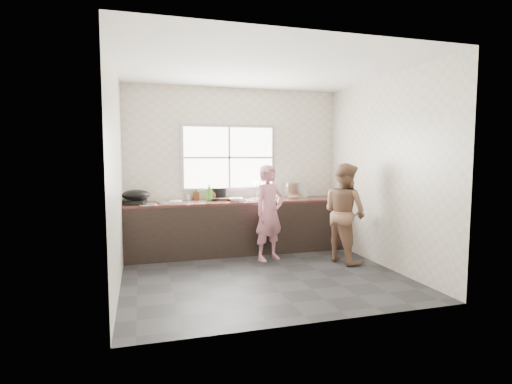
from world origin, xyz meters
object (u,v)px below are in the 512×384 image
object	(u,v)px
bowl_crabs	(274,197)
bottle_green	(209,192)
bottle_brown_tall	(196,195)
glass_jar	(188,197)
burner	(133,202)
bowl_held	(255,199)
black_pot	(218,194)
plate_food	(176,201)
pot_lid_left	(148,204)
dish_rack	(294,190)
person_side	(345,213)
wok	(136,195)
bottle_brown_short	(212,194)
woman	(269,216)
cutting_board	(222,199)
bowl_mince	(236,200)
pot_lid_right	(164,202)

from	to	relation	value
bowl_crabs	bottle_green	xyz separation A→B (m)	(-1.09, 0.03, 0.11)
bottle_brown_tall	glass_jar	bearing A→B (deg)	-179.17
bowl_crabs	burner	distance (m)	2.26
burner	glass_jar	bearing A→B (deg)	13.09
bowl_held	black_pot	bearing A→B (deg)	146.40
bowl_held	glass_jar	bearing A→B (deg)	160.97
bowl_crabs	plate_food	distance (m)	1.62
bottle_green	pot_lid_left	distance (m)	1.00
black_pot	burner	size ratio (longest dim) A/B	0.75
dish_rack	bowl_crabs	bearing A→B (deg)	-176.51
pot_lid_left	person_side	bearing A→B (deg)	-14.97
bowl_held	dish_rack	world-z (taller)	dish_rack
person_side	wok	world-z (taller)	person_side
pot_lid_left	dish_rack	bearing A→B (deg)	6.18
bowl_crabs	plate_food	size ratio (longest dim) A/B	0.90
pot_lid_left	bottle_green	bearing A→B (deg)	15.26
pot_lid_left	bowl_held	bearing A→B (deg)	2.83
bottle_brown_short	glass_jar	world-z (taller)	bottle_brown_short
woman	burner	distance (m)	2.08
woman	wok	world-z (taller)	woman
bottle_green	pot_lid_left	xyz separation A→B (m)	(-0.96, -0.26, -0.13)
pot_lid_left	glass_jar	bearing A→B (deg)	34.40
person_side	plate_food	distance (m)	2.62
cutting_board	dish_rack	size ratio (longest dim) A/B	1.08
plate_food	bottle_green	xyz separation A→B (m)	(0.52, -0.07, 0.13)
woman	black_pot	xyz separation A→B (m)	(-0.63, 0.79, 0.28)
bowl_mince	dish_rack	distance (m)	1.09
burner	pot_lid_right	size ratio (longest dim) A/B	1.41
bottle_green	dish_rack	world-z (taller)	bottle_green
bottle_brown_short	pot_lid_right	distance (m)	0.77
black_pot	burner	xyz separation A→B (m)	(-1.35, -0.20, -0.07)
bowl_held	pot_lid_right	world-z (taller)	bowl_held
person_side	burner	xyz separation A→B (m)	(-3.03, 0.99, 0.15)
woman	plate_food	bearing A→B (deg)	128.24
bottle_green	burner	xyz separation A→B (m)	(-1.17, -0.02, -0.11)
bowl_held	pot_lid_left	bearing A→B (deg)	-177.17
dish_rack	pot_lid_left	bearing A→B (deg)	-175.54
pot_lid_left	pot_lid_right	bearing A→B (deg)	46.41
person_side	bottle_brown_short	xyz separation A→B (m)	(-1.81, 1.12, 0.22)
dish_rack	pot_lid_right	size ratio (longest dim) A/B	1.37
black_pot	glass_jar	size ratio (longest dim) A/B	2.90
plate_food	pot_lid_left	distance (m)	0.55
black_pot	plate_food	xyz separation A→B (m)	(-0.70, -0.11, -0.09)
cutting_board	bowl_crabs	world-z (taller)	bowl_crabs
bottle_brown_tall	burner	bearing A→B (deg)	-168.49
glass_jar	pot_lid_left	distance (m)	0.78
burner	dish_rack	xyz separation A→B (m)	(2.63, 0.02, 0.11)
black_pot	plate_food	distance (m)	0.71
plate_food	bottle_green	bearing A→B (deg)	-7.88
bowl_mince	bottle_brown_short	world-z (taller)	bottle_brown_short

